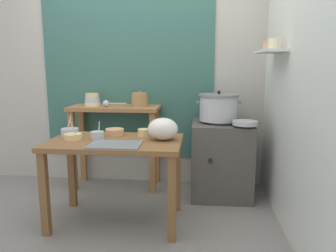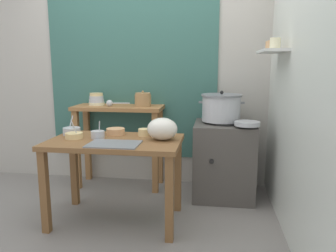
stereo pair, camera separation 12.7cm
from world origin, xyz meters
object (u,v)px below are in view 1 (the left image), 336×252
Objects in this scene: bowl_stack_enamel at (92,100)px; wide_pan at (245,123)px; prep_bowl_0 at (73,136)px; stove_block at (221,159)px; clay_pot at (140,100)px; prep_bowl_3 at (97,135)px; serving_tray at (115,145)px; back_shelf_table at (115,126)px; prep_bowl_1 at (70,132)px; ladle at (107,103)px; plastic_bag at (163,129)px; prep_table at (115,153)px; steamer_pot at (219,107)px; prep_bowl_4 at (115,132)px; prep_bowl_2 at (144,132)px.

bowl_stack_enamel reaches higher than wide_pan.
stove_block is at bearing 29.04° from prep_bowl_0.
clay_pot is 1.13× the size of prep_bowl_3.
serving_tray is at bearing -135.09° from stove_block.
back_shelf_table reaches higher than prep_bowl_1.
bowl_stack_enamel is 0.90m from prep_bowl_0.
wide_pan is (1.06, -0.34, -0.17)m from clay_pot.
ladle is 0.99× the size of plastic_bag.
back_shelf_table is 3.81× the size of plastic_bag.
ladle is at bearing -169.95° from clay_pot.
prep_table is 6.34× the size of clay_pot.
prep_bowl_1 is 1.10× the size of prep_bowl_3.
stove_block is at bearing 44.91° from serving_tray.
steamer_pot is 2.77× the size of prep_bowl_4.
back_shelf_table is 2.13× the size of steamer_pot.
prep_bowl_1 is at bearing 120.64° from prep_bowl_0.
back_shelf_table is 2.40× the size of serving_tray.
prep_table is at bearing -75.08° from prep_bowl_4.
wide_pan is 1.56m from prep_bowl_0.
serving_tray is (-0.88, -0.87, 0.34)m from stove_block.
ladle is at bearing 177.57° from steamer_pot.
steamer_pot is (1.10, -0.11, 0.24)m from back_shelf_table.
clay_pot is (-0.86, 0.13, 0.59)m from stove_block.
ladle is 0.80m from prep_bowl_0.
prep_bowl_1 reaches higher than prep_bowl_3.
wide_pan is at bearing -13.09° from bowl_stack_enamel.
back_shelf_table is at bearing 80.57° from prep_bowl_0.
prep_bowl_1 is 1.60× the size of prep_bowl_2.
prep_table is at bearing -69.90° from ladle.
prep_bowl_1 is (-0.09, 0.14, 0.01)m from prep_bowl_0.
ladle reaches higher than wide_pan.
bowl_stack_enamel reaches higher than back_shelf_table.
prep_bowl_4 is (0.16, -0.63, 0.07)m from back_shelf_table.
steamer_pot is 1.24m from serving_tray.
wide_pan is at bearing -11.40° from ladle.
back_shelf_table is at bearing 72.08° from prep_bowl_1.
serving_tray is at bearing -90.68° from clay_pot.
prep_bowl_2 is 0.40m from prep_bowl_3.
clay_pot is at bearing 63.82° from prep_bowl_0.
prep_bowl_1 is 0.30m from prep_bowl_3.
serving_tray is 2.37× the size of prep_bowl_1.
prep_bowl_1 is at bearing -157.48° from stove_block.
stove_block is 1.51m from bowl_stack_enamel.
clay_pot is 0.70× the size of ladle.
bowl_stack_enamel is (-0.47, 0.86, 0.35)m from prep_table.
bowl_stack_enamel is 0.98m from prep_bowl_2.
prep_bowl_0 is at bearing -145.67° from prep_bowl_4.
prep_table is 1.18m from steamer_pot.
prep_bowl_1 is (-0.16, -0.63, -0.18)m from ladle.
bowl_stack_enamel reaches higher than ladle.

